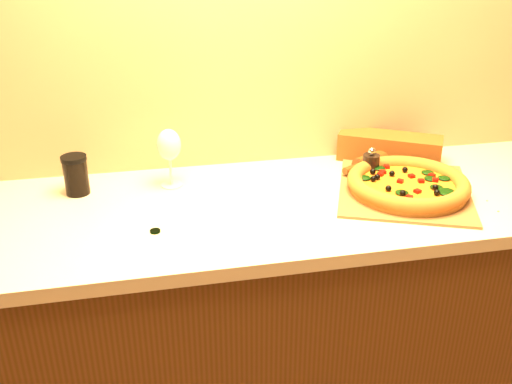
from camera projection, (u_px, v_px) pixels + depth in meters
The scene contains 10 objects.
cabinet at pixel (277, 325), 1.93m from camera, with size 2.80×0.65×0.86m, color #4C2D10.
countertop at pixel (279, 207), 1.74m from camera, with size 2.84×0.68×0.04m, color beige.
pizza_peel at pixel (404, 188), 1.81m from camera, with size 0.53×0.64×0.01m.
pizza at pixel (408, 184), 1.76m from camera, with size 0.37×0.37×0.05m.
bottle_cap at pixel (155, 231), 1.55m from camera, with size 0.03×0.03×0.01m, color black.
pepper_grinder at pixel (371, 165), 1.87m from camera, with size 0.06×0.06×0.10m.
rolling_pin at pixel (385, 156), 1.98m from camera, with size 0.37×0.21×0.06m.
bread_bag at pixel (389, 148), 2.00m from camera, with size 0.35×0.11×0.10m, color brown.
wine_glass at pixel (169, 146), 1.77m from camera, with size 0.08×0.08×0.19m.
dark_jar at pixel (76, 175), 1.75m from camera, with size 0.08×0.08×0.12m.
Camera 1 is at (-0.38, -0.08, 1.66)m, focal length 40.00 mm.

